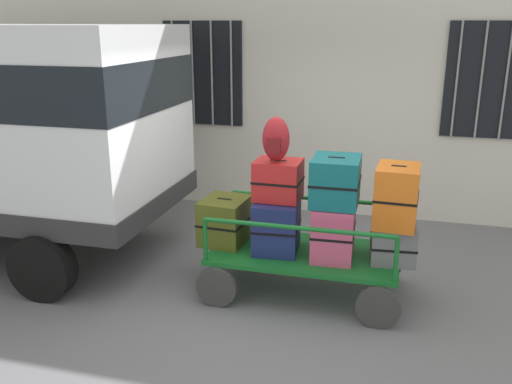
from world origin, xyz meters
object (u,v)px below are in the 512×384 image
(suitcase_midleft_middle, at_px, (278,180))
(suitcase_center_bottom, at_px, (334,230))
(suitcase_midleft_bottom, at_px, (277,226))
(suitcase_midright_bottom, at_px, (393,242))
(luggage_cart, at_px, (304,260))
(backpack, at_px, (276,139))
(suitcase_center_middle, at_px, (336,181))
(suitcase_left_bottom, at_px, (225,221))
(suitcase_midright_middle, at_px, (397,196))

(suitcase_midleft_middle, height_order, suitcase_center_bottom, suitcase_midleft_middle)
(suitcase_midleft_bottom, relative_size, suitcase_midright_bottom, 1.11)
(suitcase_center_bottom, bearing_deg, suitcase_midleft_middle, 177.10)
(luggage_cart, distance_m, suitcase_midright_bottom, 0.92)
(suitcase_midleft_middle, distance_m, backpack, 0.43)
(suitcase_midleft_bottom, distance_m, suitcase_center_middle, 0.79)
(suitcase_center_middle, bearing_deg, suitcase_left_bottom, 176.17)
(suitcase_center_middle, bearing_deg, backpack, -179.54)
(suitcase_midright_bottom, bearing_deg, backpack, -176.69)
(suitcase_midright_bottom, height_order, backpack, backpack)
(suitcase_midleft_middle, xyz_separation_m, suitcase_center_middle, (0.58, -0.05, 0.05))
(luggage_cart, height_order, backpack, backpack)
(suitcase_left_bottom, distance_m, backpack, 1.09)
(suitcase_left_bottom, height_order, suitcase_center_middle, suitcase_center_middle)
(suitcase_center_bottom, bearing_deg, suitcase_midright_bottom, 4.21)
(luggage_cart, relative_size, suitcase_midright_bottom, 3.92)
(suitcase_left_bottom, relative_size, suitcase_midleft_bottom, 1.00)
(suitcase_left_bottom, bearing_deg, luggage_cart, -2.58)
(suitcase_center_middle, bearing_deg, suitcase_midleft_bottom, 179.19)
(suitcase_midleft_middle, distance_m, suitcase_midright_middle, 1.17)
(suitcase_midright_bottom, relative_size, suitcase_midright_middle, 0.85)
(suitcase_midleft_bottom, distance_m, suitcase_midright_bottom, 1.17)
(suitcase_midleft_bottom, distance_m, suitcase_midleft_middle, 0.48)
(suitcase_center_middle, height_order, suitcase_midright_middle, suitcase_center_middle)
(luggage_cart, xyz_separation_m, backpack, (-0.31, -0.04, 1.26))
(suitcase_midleft_middle, relative_size, suitcase_midright_middle, 0.80)
(suitcase_left_bottom, distance_m, suitcase_midleft_middle, 0.77)
(luggage_cart, bearing_deg, suitcase_midleft_bottom, -174.03)
(luggage_cart, relative_size, suitcase_left_bottom, 3.52)
(suitcase_center_bottom, distance_m, suitcase_midright_bottom, 0.59)
(suitcase_midleft_bottom, relative_size, suitcase_center_middle, 1.04)
(suitcase_midright_middle, bearing_deg, suitcase_center_middle, -174.80)
(suitcase_left_bottom, xyz_separation_m, suitcase_midleft_bottom, (0.58, -0.07, 0.03))
(suitcase_left_bottom, bearing_deg, backpack, -8.33)
(suitcase_center_bottom, height_order, backpack, backpack)
(luggage_cart, relative_size, suitcase_center_bottom, 3.13)
(suitcase_center_middle, xyz_separation_m, suitcase_midright_middle, (0.58, 0.05, -0.12))
(suitcase_center_bottom, bearing_deg, suitcase_center_middle, -90.00)
(backpack, bearing_deg, suitcase_center_middle, 0.46)
(luggage_cart, relative_size, suitcase_midright_middle, 3.35)
(suitcase_midleft_bottom, height_order, suitcase_midright_middle, suitcase_midright_middle)
(suitcase_left_bottom, relative_size, suitcase_center_bottom, 0.89)
(luggage_cart, distance_m, suitcase_center_middle, 0.93)
(suitcase_midright_bottom, bearing_deg, suitcase_midright_middle, -90.00)
(suitcase_center_bottom, height_order, suitcase_center_middle, suitcase_center_middle)
(luggage_cart, bearing_deg, suitcase_left_bottom, 177.42)
(luggage_cart, bearing_deg, suitcase_midleft_middle, 177.74)
(backpack, bearing_deg, suitcase_midleft_bottom, 38.23)
(suitcase_left_bottom, xyz_separation_m, backpack, (0.57, -0.08, 0.93))
(suitcase_center_bottom, bearing_deg, luggage_cart, 176.46)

